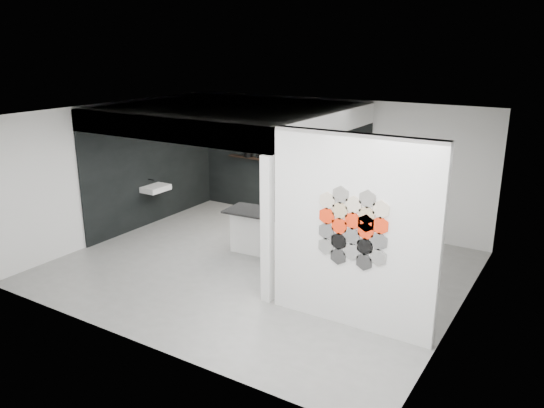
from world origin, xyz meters
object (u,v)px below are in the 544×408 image
Objects in this scene: kitchen_island at (269,232)px; utensil_cup at (258,156)px; stockpot at (248,153)px; kettle at (310,161)px; wall_basin at (156,188)px; partition_panel at (353,233)px; glass_bowl at (336,166)px; glass_vase at (336,165)px; bottle_dark at (282,157)px.

kitchen_island is 17.80× the size of utensil_cup.
stockpot is at bearing 127.09° from kitchen_island.
kettle is at bearing 92.57° from kitchen_island.
stockpot is (1.09, 2.07, 0.55)m from wall_basin.
partition_panel reaches higher than glass_bowl.
kitchen_island is 9.00× the size of kettle.
partition_panel reaches higher than glass_vase.
bottle_dark reaches higher than utensil_cup.
utensil_cup is at bearing 136.75° from partition_panel.
glass_bowl is 2.03m from utensil_cup.
utensil_cup is (-0.66, 0.00, -0.04)m from bottle_dark.
partition_panel is 20.41× the size of glass_vase.
utensil_cup reaches higher than kitchen_island.
stockpot is 1.67× the size of glass_bowl.
glass_vase is 0.77× the size of bottle_dark.
glass_bowl is (3.39, 2.07, 0.51)m from wall_basin.
wall_basin is (-5.46, 1.80, -0.55)m from partition_panel.
partition_panel is at bearing -39.18° from kitchen_island.
wall_basin is 2.52m from utensil_cup.
partition_panel is 5.18m from bottle_dark.
glass_vase reaches higher than utensil_cup.
glass_vase is 1.45× the size of utensil_cup.
kitchen_island is (3.04, -0.13, -0.41)m from wall_basin.
wall_basin is 4.37× the size of glass_vase.
kitchen_island is at bearing -99.14° from glass_vase.
wall_basin is 3.21× the size of kettle.
wall_basin is at bearing 173.06° from kitchen_island.
glass_vase is at bearing 76.28° from kitchen_island.
bottle_dark is (-1.37, 0.00, 0.02)m from glass_vase.
bottle_dark is (2.02, 2.07, 0.56)m from wall_basin.
wall_basin is 3.07m from kitchen_island.
wall_basin is at bearing -117.79° from stockpot.
utensil_cup is at bearing -156.68° from kettle.
glass_vase is 1.37m from bottle_dark.
kettle is (-0.27, 2.19, 0.96)m from kitchen_island.
glass_vase reaches higher than glass_bowl.
stockpot is at bearing 180.00° from glass_vase.
wall_basin is 6.35× the size of utensil_cup.
bottle_dark is (-1.37, 0.00, 0.05)m from glass_bowl.
partition_panel is at bearing -61.77° from glass_bowl.
kettle is 1.36× the size of glass_vase.
kettle reaches higher than wall_basin.
glass_bowl is (0.63, 0.00, -0.04)m from kettle.
wall_basin is at bearing -119.91° from kettle.
kettle is 1.05× the size of bottle_dark.
partition_panel reaches higher than stockpot.
partition_panel is 4.39m from glass_bowl.
stockpot reaches higher than wall_basin.
bottle_dark reaches higher than glass_vase.
kitchen_island is at bearing -59.54° from kettle.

